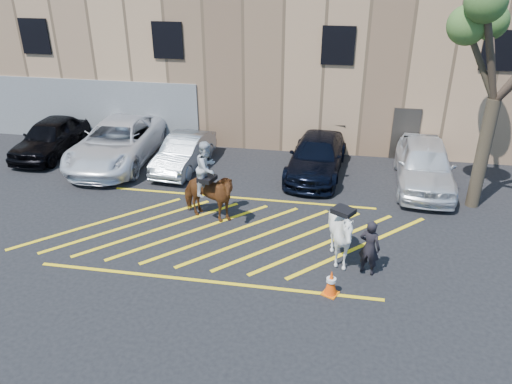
% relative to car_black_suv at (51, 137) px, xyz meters
% --- Properties ---
extents(ground, '(90.00, 90.00, 0.00)m').
position_rel_car_black_suv_xyz_m(ground, '(8.88, -5.02, -0.77)').
color(ground, black).
rests_on(ground, ground).
extents(car_black_suv, '(1.88, 4.52, 1.53)m').
position_rel_car_black_suv_xyz_m(car_black_suv, '(0.00, 0.00, 0.00)').
color(car_black_suv, black).
rests_on(car_black_suv, ground).
extents(car_white_pickup, '(2.97, 6.16, 1.69)m').
position_rel_car_black_suv_xyz_m(car_white_pickup, '(3.19, -0.30, 0.08)').
color(car_white_pickup, white).
rests_on(car_white_pickup, ground).
extents(car_silver_sedan, '(1.77, 4.10, 1.31)m').
position_rel_car_black_suv_xyz_m(car_silver_sedan, '(6.08, -0.50, -0.11)').
color(car_silver_sedan, '#8F959C').
rests_on(car_silver_sedan, ground).
extents(car_blue_suv, '(2.42, 5.09, 1.43)m').
position_rel_car_black_suv_xyz_m(car_blue_suv, '(11.38, -0.11, -0.05)').
color(car_blue_suv, black).
rests_on(car_blue_suv, ground).
extents(car_white_suv, '(2.23, 5.07, 1.70)m').
position_rel_car_black_suv_xyz_m(car_white_suv, '(15.39, -0.59, 0.08)').
color(car_white_suv, white).
rests_on(car_white_suv, ground).
extents(handler, '(0.70, 0.59, 1.62)m').
position_rel_car_black_suv_xyz_m(handler, '(13.21, -6.65, 0.04)').
color(handler, black).
rests_on(handler, ground).
extents(warehouse, '(32.42, 10.20, 7.30)m').
position_rel_car_black_suv_xyz_m(warehouse, '(8.87, 6.97, 2.89)').
color(warehouse, tan).
rests_on(warehouse, ground).
extents(hatching_zone, '(12.60, 5.12, 0.01)m').
position_rel_car_black_suv_xyz_m(hatching_zone, '(8.88, -5.32, -0.76)').
color(hatching_zone, yellow).
rests_on(hatching_zone, ground).
extents(mounted_bay, '(2.24, 1.46, 2.73)m').
position_rel_car_black_suv_xyz_m(mounted_bay, '(8.13, -4.49, 0.33)').
color(mounted_bay, brown).
rests_on(mounted_bay, ground).
extents(saddled_white, '(2.22, 2.28, 1.91)m').
position_rel_car_black_suv_xyz_m(saddled_white, '(12.44, -6.35, 0.19)').
color(saddled_white, silver).
rests_on(saddled_white, ground).
extents(traffic_cone, '(0.50, 0.50, 0.73)m').
position_rel_car_black_suv_xyz_m(traffic_cone, '(12.25, -7.79, -0.40)').
color(traffic_cone, '#E15F09').
rests_on(traffic_cone, ground).
extents(tree, '(3.99, 4.37, 7.31)m').
position_rel_car_black_suv_xyz_m(tree, '(16.91, -1.97, 4.93)').
color(tree, '#4B3F2D').
rests_on(tree, ground).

